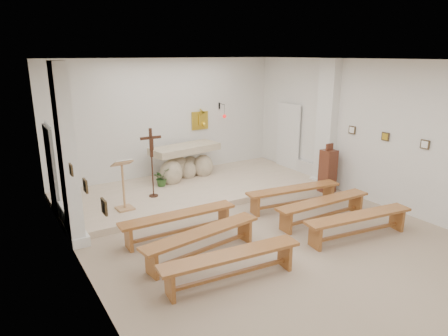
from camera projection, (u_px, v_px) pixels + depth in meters
ground at (273, 241)px, 8.01m from camera, size 7.00×10.00×0.00m
wall_left at (87, 188)px, 5.76m from camera, size 0.02×10.00×3.50m
wall_right at (393, 137)px, 9.29m from camera, size 0.02×10.00×3.50m
wall_back at (168, 120)px, 11.60m from camera, size 7.00×0.02×3.50m
ceiling at (280, 61)px, 7.04m from camera, size 7.00×10.00×0.02m
sanctuary_platform at (193, 189)px, 10.85m from camera, size 6.98×3.00×0.15m
pilaster_left at (67, 157)px, 7.45m from camera, size 0.26×0.55×3.50m
pilaster_right at (327, 125)px, 10.86m from camera, size 0.26×0.55×3.50m
gold_wall_relief at (200, 121)px, 12.14m from camera, size 0.55×0.04×0.55m
sanctuary_lamp at (224, 115)px, 12.24m from camera, size 0.11×0.36×0.44m
station_frame_left_front at (104, 207)px, 5.12m from camera, size 0.03×0.20×0.20m
station_frame_left_mid at (85, 186)px, 5.94m from camera, size 0.03×0.20×0.20m
station_frame_left_rear at (71, 170)px, 6.76m from camera, size 0.03×0.20×0.20m
station_frame_right_front at (425, 144)px, 8.64m from camera, size 0.03×0.20×0.20m
station_frame_right_mid at (385, 137)px, 9.45m from camera, size 0.03×0.20×0.20m
station_frame_right_rear at (352, 130)px, 10.27m from camera, size 0.03×0.20×0.20m
radiator_left at (65, 218)px, 8.40m from camera, size 0.10×0.85×0.52m
radiator_right at (307, 170)px, 11.88m from camera, size 0.10×0.85×0.52m
altar at (185, 164)px, 11.49m from camera, size 2.10×1.06×1.04m
lectern at (123, 185)px, 9.05m from camera, size 0.46×0.40×1.22m
crucifix_stand at (152, 158)px, 9.78m from camera, size 0.52×0.23×1.74m
potted_plant at (161, 177)px, 10.78m from camera, size 0.56×0.53×0.48m
donation_pedestal at (328, 171)px, 10.71m from camera, size 0.36×0.36×1.33m
bench_left_front at (179, 219)px, 8.07m from camera, size 2.44×0.43×0.52m
bench_right_front at (294, 193)px, 9.61m from camera, size 2.47×0.70×0.52m
bench_left_second at (202, 238)px, 7.27m from camera, size 2.47×0.72×0.52m
bench_right_second at (323, 205)px, 8.81m from camera, size 2.44×0.42×0.52m
bench_left_third at (231, 260)px, 6.47m from camera, size 2.46×0.62×0.52m
bench_right_third at (359, 221)px, 8.01m from camera, size 2.47×0.71×0.52m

